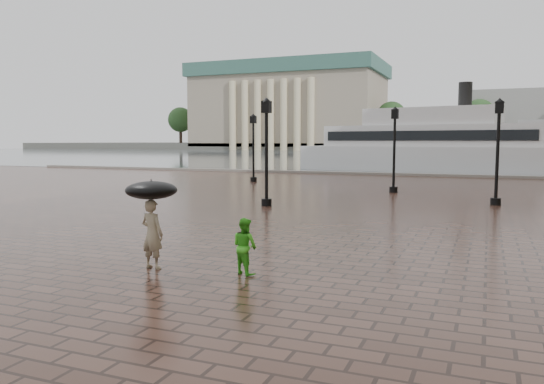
% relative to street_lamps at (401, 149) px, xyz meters
% --- Properties ---
extents(ground, '(300.00, 300.00, 0.00)m').
position_rel_street_lamps_xyz_m(ground, '(1.60, -17.60, -2.33)').
color(ground, '#392219').
rests_on(ground, ground).
extents(harbour_water, '(240.00, 240.00, 0.00)m').
position_rel_street_lamps_xyz_m(harbour_water, '(1.60, 74.40, -2.33)').
color(harbour_water, '#485458').
rests_on(harbour_water, ground).
extents(quay_edge, '(80.00, 0.60, 0.30)m').
position_rel_street_lamps_xyz_m(quay_edge, '(1.60, 14.40, -2.33)').
color(quay_edge, slate).
rests_on(quay_edge, ground).
extents(far_shore, '(300.00, 60.00, 2.00)m').
position_rel_street_lamps_xyz_m(far_shore, '(1.60, 142.40, -1.33)').
color(far_shore, '#4C4C47').
rests_on(far_shore, ground).
extents(museum, '(57.00, 32.50, 26.00)m').
position_rel_street_lamps_xyz_m(museum, '(-53.40, 127.01, 11.58)').
color(museum, gray).
rests_on(museum, ground).
extents(far_trees, '(188.00, 8.00, 13.50)m').
position_rel_street_lamps_xyz_m(far_trees, '(1.60, 120.40, 7.09)').
color(far_trees, '#2D2119').
rests_on(far_trees, ground).
extents(street_lamps, '(21.44, 14.44, 4.40)m').
position_rel_street_lamps_xyz_m(street_lamps, '(0.00, 0.00, 0.00)').
color(street_lamps, black).
rests_on(street_lamps, ground).
extents(adult_pedestrian, '(0.59, 0.43, 1.50)m').
position_rel_street_lamps_xyz_m(adult_pedestrian, '(-2.39, -18.73, -1.57)').
color(adult_pedestrian, gray).
rests_on(adult_pedestrian, ground).
extents(child_pedestrian, '(0.70, 0.64, 1.17)m').
position_rel_street_lamps_xyz_m(child_pedestrian, '(-0.34, -18.41, -1.74)').
color(child_pedestrian, green).
rests_on(child_pedestrian, ground).
extents(ferry_near, '(23.99, 10.14, 7.66)m').
position_rel_street_lamps_xyz_m(ferry_near, '(-0.49, 20.47, -0.02)').
color(ferry_near, silver).
rests_on(ferry_near, ground).
extents(umbrella, '(1.10, 1.10, 1.09)m').
position_rel_street_lamps_xyz_m(umbrella, '(-2.39, -18.73, -0.63)').
color(umbrella, black).
rests_on(umbrella, ground).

